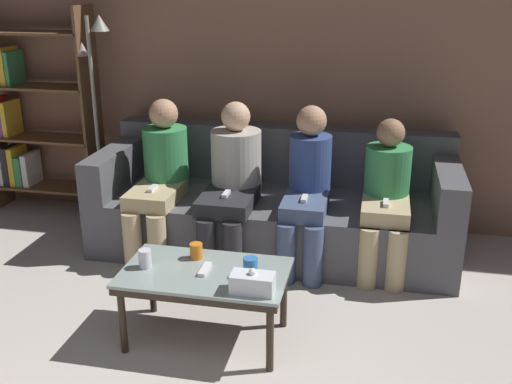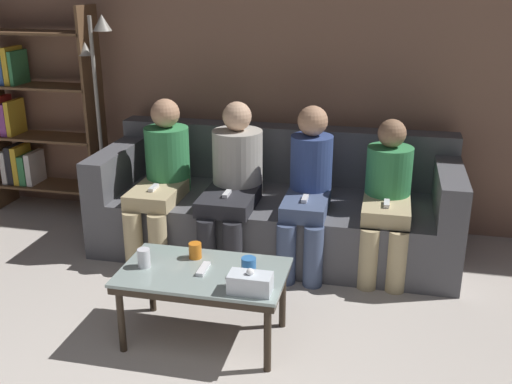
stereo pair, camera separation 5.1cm
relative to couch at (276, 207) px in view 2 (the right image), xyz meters
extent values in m
cube|color=#8C6651|center=(0.00, 0.55, 1.00)|extent=(12.00, 0.06, 2.60)
cube|color=#515156|center=(0.00, -0.06, -0.10)|extent=(2.59, 0.97, 0.42)
cube|color=#515156|center=(0.00, 0.32, 0.33)|extent=(2.59, 0.20, 0.43)
cube|color=#515156|center=(-1.21, -0.06, 0.26)|extent=(0.18, 0.97, 0.30)
cube|color=#515156|center=(1.21, -0.06, 0.26)|extent=(0.18, 0.97, 0.30)
cube|color=#8C9E99|center=(-0.15, -1.32, 0.11)|extent=(0.90, 0.53, 0.02)
cube|color=#2D2319|center=(-0.15, -1.32, 0.08)|extent=(0.89, 0.52, 0.04)
cylinder|color=#2D2319|center=(-0.55, -1.53, -0.12)|extent=(0.04, 0.04, 0.37)
cylinder|color=#2D2319|center=(0.25, -1.53, -0.12)|extent=(0.04, 0.04, 0.37)
cylinder|color=#2D2319|center=(-0.55, -1.10, -0.12)|extent=(0.04, 0.04, 0.37)
cylinder|color=#2D2319|center=(0.25, -1.10, -0.12)|extent=(0.04, 0.04, 0.37)
cylinder|color=#3372BF|center=(0.10, -1.33, 0.18)|extent=(0.08, 0.08, 0.11)
cylinder|color=orange|center=(-0.24, -1.18, 0.16)|extent=(0.07, 0.07, 0.09)
cylinder|color=silver|center=(-0.48, -1.34, 0.17)|extent=(0.07, 0.07, 0.11)
cube|color=silver|center=(0.15, -1.49, 0.17)|extent=(0.22, 0.12, 0.10)
sphere|color=white|center=(0.15, -1.49, 0.23)|extent=(0.04, 0.04, 0.04)
cube|color=white|center=(-0.15, -1.32, 0.13)|extent=(0.04, 0.15, 0.02)
cube|color=brown|center=(-1.58, 0.32, 0.56)|extent=(0.02, 0.32, 1.72)
cube|color=brown|center=(-2.05, 0.32, -0.09)|extent=(0.93, 0.32, 0.02)
cube|color=silver|center=(-2.43, 0.32, 0.07)|extent=(0.05, 0.24, 0.29)
cube|color=#232328|center=(-2.38, 0.32, 0.09)|extent=(0.05, 0.24, 0.33)
cube|color=gold|center=(-2.32, 0.32, 0.08)|extent=(0.05, 0.24, 0.33)
cube|color=#38844C|center=(-2.26, 0.32, 0.05)|extent=(0.06, 0.24, 0.26)
cube|color=silver|center=(-2.20, 0.32, 0.06)|extent=(0.05, 0.24, 0.28)
cube|color=brown|center=(-2.05, 0.32, 0.34)|extent=(0.93, 0.32, 0.02)
cube|color=red|center=(-2.44, 0.32, 0.51)|extent=(0.04, 0.24, 0.32)
cube|color=#8E4293|center=(-2.38, 0.32, 0.49)|extent=(0.06, 0.24, 0.27)
cube|color=gold|center=(-2.32, 0.32, 0.50)|extent=(0.04, 0.24, 0.29)
cube|color=brown|center=(-2.05, 0.32, 0.77)|extent=(0.93, 0.32, 0.02)
cube|color=gold|center=(-2.38, 0.32, 0.91)|extent=(0.04, 0.24, 0.25)
cube|color=#33569E|center=(-2.33, 0.32, 0.90)|extent=(0.04, 0.24, 0.24)
cube|color=gold|center=(-2.28, 0.32, 0.93)|extent=(0.05, 0.24, 0.30)
cube|color=#38844C|center=(-2.23, 0.32, 0.92)|extent=(0.03, 0.24, 0.27)
cube|color=brown|center=(-2.05, 0.32, 1.20)|extent=(0.93, 0.32, 0.02)
cylinder|color=gray|center=(-1.48, 0.17, -0.29)|extent=(0.26, 0.26, 0.02)
cylinder|color=gray|center=(-1.48, 0.17, 0.52)|extent=(0.03, 0.03, 1.65)
cone|color=gray|center=(-1.38, 0.17, 1.30)|extent=(0.14, 0.14, 0.12)
cone|color=gray|center=(-1.56, 0.21, 1.10)|extent=(0.12, 0.12, 0.10)
cylinder|color=tan|center=(-0.89, -0.60, -0.10)|extent=(0.13, 0.13, 0.42)
cylinder|color=tan|center=(-0.71, -0.60, -0.10)|extent=(0.13, 0.13, 0.42)
cube|color=tan|center=(-0.80, -0.36, 0.17)|extent=(0.32, 0.49, 0.10)
cylinder|color=#388E51|center=(-0.80, -0.11, 0.35)|extent=(0.32, 0.32, 0.48)
sphere|color=tan|center=(-0.80, -0.11, 0.70)|extent=(0.21, 0.21, 0.21)
cube|color=white|center=(-0.80, -0.40, 0.23)|extent=(0.04, 0.12, 0.02)
cylinder|color=#28282D|center=(-0.36, -0.61, -0.10)|extent=(0.13, 0.13, 0.42)
cylinder|color=#28282D|center=(-0.18, -0.61, -0.10)|extent=(0.13, 0.13, 0.42)
cube|color=#28282D|center=(-0.27, -0.36, 0.17)|extent=(0.36, 0.50, 0.10)
cylinder|color=#B7B2A8|center=(-0.27, -0.11, 0.36)|extent=(0.36, 0.36, 0.49)
sphere|color=#DBAD89|center=(-0.27, -0.11, 0.70)|extent=(0.21, 0.21, 0.21)
cube|color=white|center=(-0.27, -0.41, 0.23)|extent=(0.04, 0.12, 0.02)
cylinder|color=#47567A|center=(0.18, -0.57, -0.10)|extent=(0.13, 0.13, 0.42)
cylinder|color=#47567A|center=(0.36, -0.57, -0.10)|extent=(0.13, 0.13, 0.42)
cube|color=#47567A|center=(0.27, -0.34, 0.17)|extent=(0.29, 0.46, 0.10)
cylinder|color=#334784|center=(0.27, -0.11, 0.35)|extent=(0.29, 0.29, 0.48)
sphere|color=tan|center=(0.27, -0.11, 0.70)|extent=(0.21, 0.21, 0.21)
cube|color=white|center=(0.27, -0.39, 0.23)|extent=(0.04, 0.12, 0.02)
cylinder|color=tan|center=(0.71, -0.53, -0.10)|extent=(0.13, 0.13, 0.42)
cylinder|color=tan|center=(0.89, -0.53, -0.10)|extent=(0.13, 0.13, 0.42)
cube|color=tan|center=(0.80, -0.32, 0.17)|extent=(0.31, 0.41, 0.10)
cylinder|color=#388E51|center=(0.80, -0.11, 0.33)|extent=(0.31, 0.31, 0.43)
sphere|color=#997051|center=(0.80, -0.11, 0.64)|extent=(0.19, 0.19, 0.19)
cube|color=white|center=(0.80, -0.36, 0.23)|extent=(0.04, 0.12, 0.02)
camera|label=1|loc=(0.72, -4.10, 1.63)|focal=42.00mm
camera|label=2|loc=(0.77, -4.09, 1.63)|focal=42.00mm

